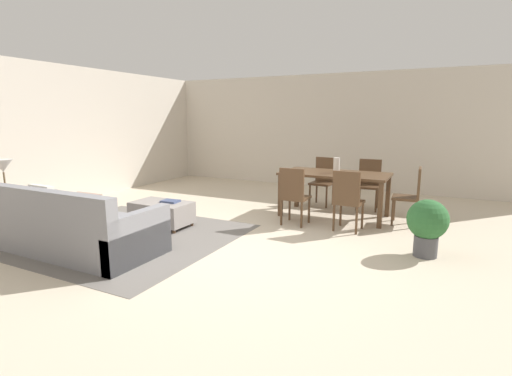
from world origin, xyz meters
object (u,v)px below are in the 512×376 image
Objects in this scene: dining_chair_head_east at (412,193)px; ottoman_table at (162,212)px; dining_chair_near_left at (294,193)px; dining_chair_near_right at (348,197)px; vase_centerpiece at (337,165)px; couch at (72,229)px; potted_plant at (427,223)px; dining_table at (335,178)px; side_table at (7,204)px; book_on_ottoman at (170,201)px; table_lamp at (3,168)px; dining_chair_far_left at (323,178)px; dining_chair_far_right at (369,181)px.

ottoman_table is at bearing -151.86° from dining_chair_head_east.
dining_chair_head_east is at bearing 27.82° from dining_chair_near_left.
dining_chair_near_right and dining_chair_head_east have the same top height.
vase_centerpiece is (-1.21, -0.02, 0.37)m from dining_chair_head_east.
couch is 8.79× the size of vase_centerpiece.
potted_plant is (1.12, -0.60, -0.10)m from dining_chair_near_right.
dining_table is 1.93× the size of dining_chair_near_right.
book_on_ottoman is at bearing 37.25° from side_table.
table_lamp reaches higher than ottoman_table.
side_table is at bearing -151.39° from dining_chair_near_right.
dining_table reaches higher than potted_plant.
vase_centerpiece reaches higher than dining_chair_far_left.
dining_chair_far_right is (0.00, 1.64, 0.00)m from dining_chair_near_right.
table_lamp is 5.30m from dining_chair_far_left.
vase_centerpiece is (-0.39, 0.79, 0.37)m from dining_chair_near_right.
dining_chair_near_left is 1.89m from dining_chair_far_right.
table_lamp is 2.37m from book_on_ottoman.
table_lamp is (0.00, 0.00, 0.53)m from side_table.
side_table is at bearing -141.32° from vase_centerpiece.
dining_chair_far_right is (0.42, 0.85, -0.15)m from dining_table.
dining_chair_far_left is (1.80, 2.63, 0.30)m from ottoman_table.
dining_chair_far_left is at bearing 48.62° from side_table.
dining_chair_head_east is 3.79m from book_on_ottoman.
couch is 5.01m from dining_chair_far_right.
dining_chair_far_right is at bearing 63.91° from dining_table.
vase_centerpiece is (0.02, 0.00, 0.22)m from dining_table.
dining_table is 0.93m from dining_chair_far_left.
dining_table is 1.93× the size of dining_chair_head_east.
table_lamp is at bearing -162.09° from potted_plant.
potted_plant is at bearing -77.82° from dining_chair_head_east.
dining_chair_head_east is (1.67, -0.78, 0.00)m from dining_chair_far_left.
dining_chair_head_east is at bearing 31.71° from side_table.
dining_table is at bearing 39.26° from ottoman_table.
dining_chair_far_right is at bearing 134.48° from dining_chair_head_east.
ottoman_table is (0.27, 1.39, -0.06)m from couch.
book_on_ottoman is at bearing -151.65° from dining_chair_head_east.
ottoman_table is 2.98m from vase_centerpiece.
dining_chair_far_left is at bearing 90.71° from dining_chair_near_left.
book_on_ottoman is at bearing -139.88° from dining_table.
table_lamp is at bearing -131.38° from dining_chair_far_left.
dining_chair_near_left and dining_chair_far_left have the same top height.
couch is 4.52m from dining_chair_far_left.
couch is 1.44m from side_table.
potted_plant is at bearing -42.68° from vase_centerpiece.
dining_table is 1.93× the size of dining_chair_far_right.
dining_chair_far_right is at bearing 3.47° from dining_chair_far_left.
dining_table is 0.96m from dining_chair_far_right.
table_lamp is at bearing -148.29° from dining_chair_head_east.
dining_chair_head_east reaches higher than potted_plant.
dining_chair_near_left is (1.82, 0.98, 0.30)m from ottoman_table.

